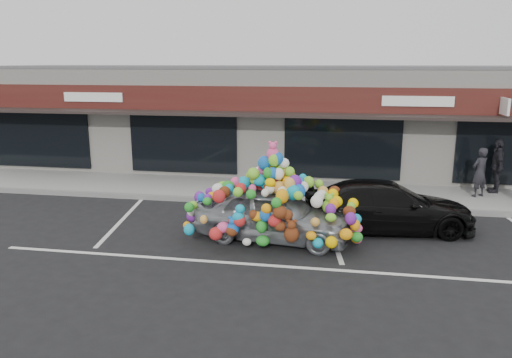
% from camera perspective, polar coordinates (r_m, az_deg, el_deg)
% --- Properties ---
extents(ground, '(90.00, 90.00, 0.00)m').
position_cam_1_polar(ground, '(13.77, -3.22, -5.73)').
color(ground, black).
rests_on(ground, ground).
extents(shop_building, '(24.00, 7.20, 4.31)m').
position_cam_1_polar(shop_building, '(21.45, 1.84, 7.07)').
color(shop_building, silver).
rests_on(shop_building, ground).
extents(sidewalk, '(26.00, 3.00, 0.15)m').
position_cam_1_polar(sidewalk, '(17.50, -0.27, -1.30)').
color(sidewalk, gray).
rests_on(sidewalk, ground).
extents(kerb, '(26.00, 0.18, 0.16)m').
position_cam_1_polar(kerb, '(16.08, -1.21, -2.62)').
color(kerb, slate).
rests_on(kerb, ground).
extents(parking_stripe_left, '(0.73, 4.37, 0.01)m').
position_cam_1_polar(parking_stripe_left, '(14.97, -15.11, -4.59)').
color(parking_stripe_left, silver).
rests_on(parking_stripe_left, ground).
extents(parking_stripe_mid, '(0.73, 4.37, 0.01)m').
position_cam_1_polar(parking_stripe_mid, '(13.63, 8.58, -6.05)').
color(parking_stripe_mid, silver).
rests_on(parking_stripe_mid, ground).
extents(lane_line, '(14.00, 0.12, 0.01)m').
position_cam_1_polar(lane_line, '(11.34, 4.13, -10.00)').
color(lane_line, silver).
rests_on(lane_line, ground).
extents(toy_car, '(2.94, 4.53, 2.52)m').
position_cam_1_polar(toy_car, '(12.71, 2.02, -3.29)').
color(toy_car, '#ADB1B8').
rests_on(toy_car, ground).
extents(black_sedan, '(2.49, 4.82, 1.34)m').
position_cam_1_polar(black_sedan, '(13.93, 14.74, -3.04)').
color(black_sedan, black).
rests_on(black_sedan, ground).
extents(pedestrian_a, '(0.71, 0.66, 1.63)m').
position_cam_1_polar(pedestrian_a, '(17.80, 24.20, 0.70)').
color(pedestrian_a, black).
rests_on(pedestrian_a, sidewalk).
extents(pedestrian_c, '(1.10, 0.52, 1.82)m').
position_cam_1_polar(pedestrian_c, '(18.62, 25.81, 1.35)').
color(pedestrian_c, black).
rests_on(pedestrian_c, sidewalk).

